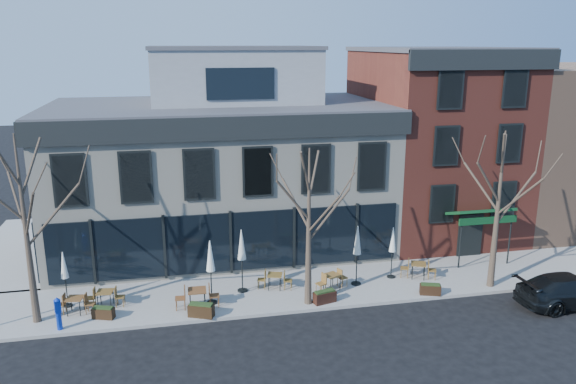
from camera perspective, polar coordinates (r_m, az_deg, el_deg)
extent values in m
plane|color=black|center=(28.69, -5.75, -8.61)|extent=(120.00, 120.00, 0.00)
cube|color=gray|center=(27.22, 1.66, -9.71)|extent=(33.50, 4.70, 0.15)
cube|color=gray|center=(35.21, -25.50, -5.39)|extent=(4.50, 12.00, 0.15)
cube|color=beige|center=(32.17, -6.92, 1.48)|extent=(18.00, 10.00, 8.00)
cube|color=#47474C|center=(31.48, -7.15, 8.67)|extent=(18.30, 10.30, 0.30)
cube|color=black|center=(26.48, -6.15, 6.44)|extent=(18.30, 0.25, 1.10)
cube|color=black|center=(32.09, -23.68, 6.76)|extent=(0.25, 10.30, 1.10)
cube|color=black|center=(27.93, -5.84, -5.08)|extent=(17.20, 0.12, 3.00)
cube|color=black|center=(32.30, -22.87, -3.43)|extent=(0.12, 7.50, 3.00)
cube|color=gray|center=(32.44, -5.60, 11.64)|extent=(9.00, 6.50, 3.00)
cube|color=maroon|center=(35.38, 14.53, 4.82)|extent=(8.00, 10.00, 11.00)
cube|color=#47474C|center=(34.88, 15.14, 13.82)|extent=(8.20, 10.20, 0.25)
cube|color=black|center=(30.40, 19.49, 12.56)|extent=(8.20, 0.25, 1.00)
cube|color=#0C3719|center=(30.96, 18.96, -1.88)|extent=(3.20, 1.66, 0.67)
cube|color=black|center=(32.10, 17.99, -4.30)|extent=(1.40, 0.10, 2.50)
cube|color=#8C664C|center=(41.63, 26.35, 4.51)|extent=(12.00, 12.00, 10.00)
cone|color=#382B21|center=(24.83, -25.07, -3.65)|extent=(0.34, 0.34, 7.92)
cylinder|color=#382B21|center=(24.61, -22.71, -2.16)|extent=(2.23, 0.50, 2.48)
cylinder|color=#382B21|center=(25.56, -25.84, -0.82)|extent=(1.03, 2.05, 2.14)
cylinder|color=#382B21|center=(23.56, -24.76, -2.16)|extent=(1.03, 2.04, 2.28)
cone|color=#382B21|center=(24.26, 2.12, -3.72)|extent=(0.34, 0.34, 7.04)
cylinder|color=#382B21|center=(24.49, 4.19, -2.32)|extent=(2.00, 0.46, 2.21)
cylinder|color=#382B21|center=(24.69, 0.75, -1.14)|extent=(0.93, 1.84, 1.91)
cylinder|color=#382B21|center=(23.43, 0.53, -0.87)|extent=(1.61, 0.68, 1.97)
cylinder|color=#382B21|center=(23.31, 3.60, -2.35)|extent=(0.93, 1.83, 2.03)
cone|color=#382B21|center=(27.70, 20.52, -1.82)|extent=(0.34, 0.34, 7.48)
cylinder|color=#382B21|center=(28.24, 22.16, -0.53)|extent=(2.12, 0.48, 2.35)
cylinder|color=#382B21|center=(27.98, 18.98, 0.55)|extent=(0.98, 1.94, 2.03)
cylinder|color=#382B21|center=(26.68, 19.68, 0.89)|extent=(1.71, 0.71, 2.09)
cylinder|color=#382B21|center=(26.97, 22.46, -0.48)|extent=(0.98, 1.94, 2.16)
imported|color=black|center=(28.40, 26.76, -8.89)|extent=(5.04, 2.17, 1.44)
cylinder|color=#0C2DA8|center=(25.07, -22.23, -12.02)|extent=(0.22, 0.22, 0.75)
cube|color=#0C2DA8|center=(24.80, -22.37, -10.69)|extent=(0.29, 0.27, 0.54)
cone|color=#0C2DA8|center=(24.66, -22.45, -10.01)|extent=(0.28, 0.28, 0.13)
cube|color=brown|center=(26.04, -20.85, -10.05)|extent=(0.78, 0.78, 0.04)
cylinder|color=black|center=(26.04, -21.54, -10.99)|extent=(0.04, 0.04, 0.70)
cylinder|color=black|center=(25.87, -20.39, -11.05)|extent=(0.04, 0.04, 0.70)
cylinder|color=black|center=(26.50, -21.16, -10.49)|extent=(0.04, 0.04, 0.70)
cylinder|color=black|center=(26.33, -20.03, -10.54)|extent=(0.04, 0.04, 0.70)
cube|color=brown|center=(26.23, -18.11, -9.60)|extent=(0.76, 0.76, 0.04)
cylinder|color=black|center=(26.20, -18.76, -10.56)|extent=(0.04, 0.04, 0.70)
cylinder|color=black|center=(26.07, -17.58, -10.58)|extent=(0.04, 0.04, 0.70)
cylinder|color=black|center=(26.68, -18.50, -10.06)|extent=(0.04, 0.04, 0.70)
cylinder|color=black|center=(26.56, -17.34, -10.08)|extent=(0.04, 0.04, 0.70)
cube|color=brown|center=(25.14, -9.23, -9.83)|extent=(0.81, 0.81, 0.05)
cylinder|color=black|center=(25.03, -9.90, -11.03)|extent=(0.05, 0.05, 0.81)
cylinder|color=black|center=(25.04, -8.44, -10.96)|extent=(0.05, 0.05, 0.81)
cylinder|color=black|center=(25.60, -9.92, -10.42)|extent=(0.05, 0.05, 0.81)
cylinder|color=black|center=(25.61, -8.49, -10.35)|extent=(0.05, 0.05, 0.81)
cube|color=brown|center=(26.69, -1.35, -8.40)|extent=(0.84, 0.84, 0.04)
cylinder|color=black|center=(26.61, -1.99, -9.31)|extent=(0.04, 0.04, 0.69)
cylinder|color=black|center=(26.56, -0.82, -9.36)|extent=(0.04, 0.04, 0.69)
cylinder|color=black|center=(27.10, -1.86, -8.85)|extent=(0.04, 0.04, 0.69)
cylinder|color=black|center=(27.05, -0.71, -8.89)|extent=(0.04, 0.04, 0.69)
cube|color=brown|center=(26.67, 4.49, -8.42)|extent=(0.90, 0.90, 0.04)
cylinder|color=black|center=(26.47, 4.37, -9.47)|extent=(0.04, 0.04, 0.71)
cylinder|color=black|center=(26.78, 5.31, -9.19)|extent=(0.04, 0.04, 0.71)
cylinder|color=black|center=(26.86, 3.63, -9.08)|extent=(0.04, 0.04, 0.71)
cylinder|color=black|center=(27.18, 4.57, -8.80)|extent=(0.04, 0.04, 0.71)
cube|color=brown|center=(28.57, 13.13, -7.11)|extent=(0.93, 0.93, 0.04)
cylinder|color=black|center=(28.43, 12.52, -8.00)|extent=(0.04, 0.04, 0.73)
cylinder|color=black|center=(28.46, 13.68, -8.05)|extent=(0.04, 0.04, 0.73)
cylinder|color=black|center=(28.96, 12.50, -7.57)|extent=(0.04, 0.04, 0.73)
cylinder|color=black|center=(28.98, 13.64, -7.62)|extent=(0.04, 0.04, 0.73)
cylinder|color=black|center=(27.11, -21.43, -10.68)|extent=(0.41, 0.41, 0.06)
cylinder|color=black|center=(26.71, -21.63, -8.75)|extent=(0.05, 0.05, 2.05)
cone|color=silver|center=(26.37, -21.83, -6.89)|extent=(0.33, 0.33, 1.21)
cylinder|color=black|center=(25.79, -7.73, -11.05)|extent=(0.47, 0.47, 0.06)
cylinder|color=black|center=(25.31, -7.82, -8.70)|extent=(0.05, 0.05, 2.37)
cone|color=white|center=(24.90, -7.91, -6.43)|extent=(0.39, 0.39, 1.40)
cylinder|color=black|center=(26.79, -4.64, -9.93)|extent=(0.49, 0.49, 0.07)
cylinder|color=black|center=(26.31, -4.69, -7.60)|extent=(0.06, 0.06, 2.43)
cone|color=beige|center=(25.91, -4.74, -5.34)|extent=(0.40, 0.40, 1.43)
cylinder|color=black|center=(27.60, 6.92, -9.21)|extent=(0.47, 0.47, 0.06)
cylinder|color=black|center=(27.15, 7.00, -6.99)|extent=(0.05, 0.05, 2.37)
cone|color=beige|center=(26.77, 7.07, -4.86)|extent=(0.39, 0.39, 1.40)
cylinder|color=black|center=(28.63, 10.41, -8.45)|extent=(0.42, 0.42, 0.06)
cylinder|color=black|center=(28.25, 10.51, -6.57)|extent=(0.05, 0.05, 2.08)
cone|color=white|center=(27.92, 10.60, -4.76)|extent=(0.34, 0.34, 1.23)
cube|color=black|center=(25.43, -18.25, -11.61)|extent=(0.99, 0.65, 0.46)
cube|color=#1E3314|center=(25.33, -18.29, -11.11)|extent=(0.87, 0.55, 0.07)
cube|color=black|center=(24.60, -8.81, -11.82)|extent=(1.16, 0.81, 0.54)
cube|color=#1E3314|center=(24.48, -8.84, -11.22)|extent=(1.02, 0.69, 0.09)
cube|color=black|center=(25.58, 3.74, -10.61)|extent=(1.09, 0.65, 0.51)
cube|color=#1E3314|center=(25.46, 3.75, -10.05)|extent=(0.97, 0.55, 0.08)
cube|color=black|center=(27.10, 14.24, -9.59)|extent=(1.01, 0.66, 0.47)
cube|color=#1E3314|center=(26.99, 14.28, -9.10)|extent=(0.90, 0.56, 0.08)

